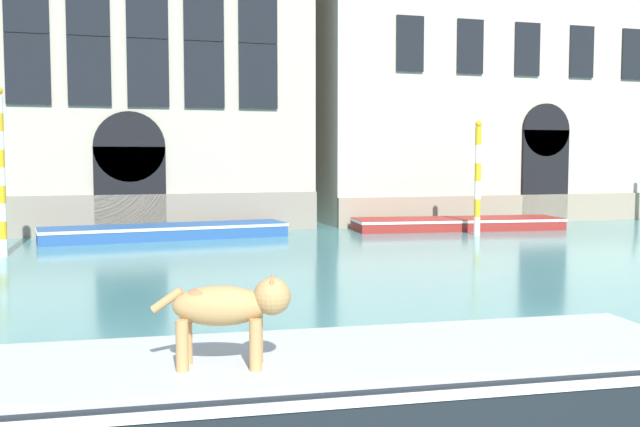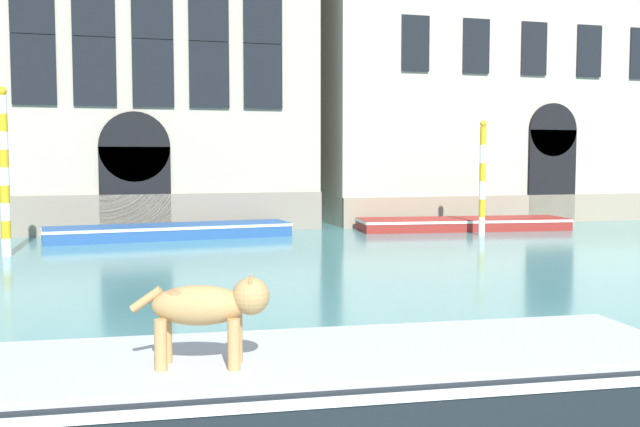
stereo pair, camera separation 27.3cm
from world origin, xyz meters
name	(u,v)px [view 1 (the left image)]	position (x,y,z in m)	size (l,w,h in m)	color
palazzo_left	(140,24)	(0.20, 25.22, 6.82)	(10.61, 6.13, 13.67)	#B2A893
boat_foreground	(274,394)	(-0.14, 4.88, 0.38)	(7.89, 2.57, 0.72)	black
dog_on_deck	(230,307)	(-0.55, 4.65, 1.20)	(1.08, 0.51, 0.74)	tan
boat_moored_near_palazzo	(166,231)	(0.51, 20.68, 0.21)	(7.12, 2.13, 0.40)	#234C8C
boat_moored_far	(457,223)	(9.82, 20.59, 0.20)	(6.93, 2.56, 0.38)	maroon
mooring_pole_0	(478,178)	(9.60, 18.92, 1.74)	(0.20, 0.20, 3.44)	white
mooring_pole_2	(0,171)	(-3.57, 17.89, 2.03)	(0.23, 0.23, 4.02)	white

